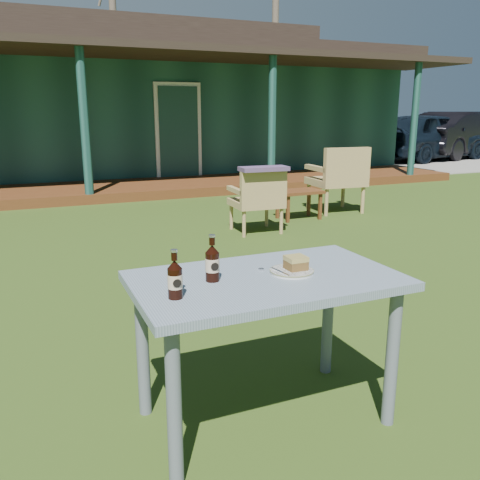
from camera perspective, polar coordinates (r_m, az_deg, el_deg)
name	(u,v)px	position (r m, az deg, el deg)	size (l,w,h in m)	color
ground	(173,305)	(3.96, -7.52, -7.28)	(80.00, 80.00, 0.00)	#334916
pavilion	(59,104)	(12.98, -19.62, 14.17)	(15.80, 8.30, 3.45)	#19413A
gravel_strip	(429,160)	(16.70, 20.45, 8.43)	(9.00, 6.00, 0.02)	gray
tree_mid	(114,27)	(22.65, -13.99, 22.24)	(0.28, 0.28, 9.50)	brown
tree_right	(276,12)	(23.42, 4.01, 24.18)	(0.28, 0.28, 11.00)	brown
car_near	(429,136)	(16.56, 20.41, 10.86)	(1.70, 4.23, 1.44)	black
car_far	(458,135)	(17.88, 23.32, 10.78)	(1.52, 4.37, 1.44)	black
cafe_table	(266,298)	(2.33, 2.93, -6.47)	(1.20, 0.70, 0.72)	slate
plate	(292,271)	(2.36, 5.82, -3.49)	(0.20, 0.20, 0.01)	silver
cake_slice	(296,263)	(2.36, 6.30, -2.54)	(0.09, 0.09, 0.06)	brown
fork	(280,272)	(2.32, 4.54, -3.58)	(0.01, 0.14, 0.00)	silver
cola_bottle_near	(212,263)	(2.22, -3.12, -2.56)	(0.06, 0.06, 0.21)	black
cola_bottle_far	(175,279)	(2.03, -7.31, -4.36)	(0.06, 0.06, 0.20)	black
bottle_cap	(261,269)	(2.39, 2.40, -3.31)	(0.03, 0.03, 0.01)	silver
armchair_left	(258,198)	(6.14, 2.08, 4.78)	(0.60, 0.56, 0.77)	tan
armchair_right	(339,176)	(7.55, 11.10, 7.07)	(0.75, 0.71, 0.95)	tan
floral_throw	(264,169)	(5.95, 2.69, 8.00)	(0.57, 0.23, 0.05)	#533D61
side_table	(299,194)	(7.01, 6.64, 5.10)	(0.60, 0.40, 0.40)	#552D14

